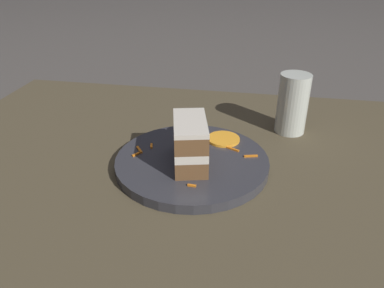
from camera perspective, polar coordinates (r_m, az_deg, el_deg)
name	(u,v)px	position (r m, az deg, el deg)	size (l,w,h in m)	color
ground_plane	(170,196)	(0.68, -3.40, -7.89)	(6.00, 6.00, 0.00)	#4C4742
dining_table	(170,187)	(0.67, -3.45, -6.57)	(1.04, 0.88, 0.04)	#4C422D
plate	(192,162)	(0.68, 0.00, -2.79)	(0.28, 0.28, 0.02)	#333338
cake_slice	(190,143)	(0.64, -0.28, 0.20)	(0.08, 0.12, 0.08)	brown
cream_dollop	(188,128)	(0.75, -0.57, 2.45)	(0.05, 0.04, 0.04)	silver
orange_garnish	(223,139)	(0.74, 4.82, 0.77)	(0.06, 0.06, 0.01)	orange
carrot_shreds_scatter	(189,153)	(0.69, -0.52, -1.31)	(0.23, 0.15, 0.00)	orange
drinking_glass	(292,108)	(0.82, 15.00, 5.37)	(0.06, 0.06, 0.13)	beige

